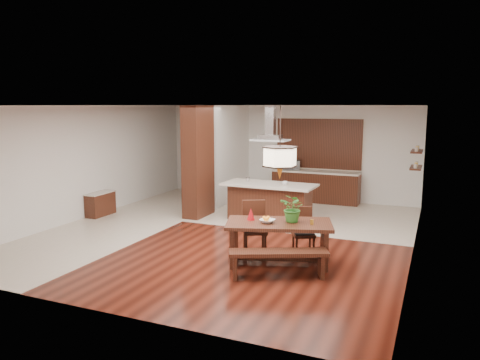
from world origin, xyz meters
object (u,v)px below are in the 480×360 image
at_px(dining_chair_right, 304,232).
at_px(microwave, 291,165).
at_px(dining_chair_left, 255,228).
at_px(hallway_console, 100,204).
at_px(dining_bench, 278,264).
at_px(foliage_plant, 293,208).
at_px(pendant_lantern, 280,143).
at_px(dining_table, 279,233).
at_px(fruit_bowl, 267,221).
at_px(kitchen_island, 270,202).
at_px(range_hood, 271,123).
at_px(island_cup, 285,183).

height_order(dining_chair_right, microwave, microwave).
relative_size(dining_chair_left, dining_chair_right, 1.11).
height_order(hallway_console, dining_bench, hallway_console).
xyz_separation_m(dining_bench, foliage_plant, (0.02, 0.77, 0.82)).
bearing_deg(pendant_lantern, dining_table, -90.00).
relative_size(pendant_lantern, fruit_bowl, 4.90).
bearing_deg(fruit_bowl, kitchen_island, 108.67).
distance_m(dining_chair_left, pendant_lantern, 1.88).
relative_size(dining_chair_right, microwave, 1.78).
relative_size(dining_bench, dining_chair_left, 1.62).
height_order(dining_chair_left, range_hood, range_hood).
bearing_deg(microwave, foliage_plant, -90.17).
distance_m(fruit_bowl, range_hood, 3.72).
relative_size(dining_table, kitchen_island, 0.90).
distance_m(dining_chair_left, microwave, 5.47).
bearing_deg(hallway_console, dining_chair_left, -15.62).
xyz_separation_m(dining_table, island_cup, (-0.83, 2.96, 0.42)).
distance_m(fruit_bowl, kitchen_island, 3.36).
bearing_deg(foliage_plant, dining_bench, -91.65).
relative_size(island_cup, microwave, 0.24).
height_order(range_hood, island_cup, range_hood).
bearing_deg(range_hood, dining_bench, -68.40).
distance_m(dining_bench, microwave, 6.72).
bearing_deg(island_cup, range_hood, 168.11).
xyz_separation_m(dining_chair_left, dining_chair_right, (0.91, 0.29, -0.05)).
xyz_separation_m(hallway_console, microwave, (4.03, 3.99, 0.78)).
bearing_deg(kitchen_island, microwave, 97.17).
bearing_deg(foliage_plant, microwave, 107.31).
height_order(foliage_plant, range_hood, range_hood).
xyz_separation_m(foliage_plant, microwave, (-1.77, 5.66, 0.04)).
distance_m(foliage_plant, range_hood, 3.58).
bearing_deg(pendant_lantern, hallway_console, 162.20).
height_order(dining_chair_left, island_cup, island_cup).
distance_m(range_hood, microwave, 3.07).
distance_m(hallway_console, dining_chair_left, 5.12).
height_order(dining_bench, kitchen_island, kitchen_island).
bearing_deg(pendant_lantern, fruit_bowl, -146.71).
xyz_separation_m(hallway_console, kitchen_island, (4.31, 1.26, 0.18)).
xyz_separation_m(dining_bench, kitchen_island, (-1.47, 3.70, 0.26)).
bearing_deg(island_cup, pendant_lantern, -74.27).
bearing_deg(dining_chair_left, island_cup, 66.70).
bearing_deg(pendant_lantern, dining_chair_left, 147.19).
xyz_separation_m(fruit_bowl, kitchen_island, (-1.07, 3.16, -0.34)).
xyz_separation_m(hallway_console, pendant_lantern, (5.56, -1.79, 1.93)).
bearing_deg(dining_bench, fruit_bowl, 126.56).
distance_m(dining_bench, fruit_bowl, 0.89).
distance_m(dining_table, dining_chair_right, 0.76).
relative_size(dining_chair_left, kitchen_island, 0.44).
xyz_separation_m(dining_bench, range_hood, (-1.47, 3.70, 2.23)).
xyz_separation_m(dining_chair_right, microwave, (-1.81, 5.08, 0.63)).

